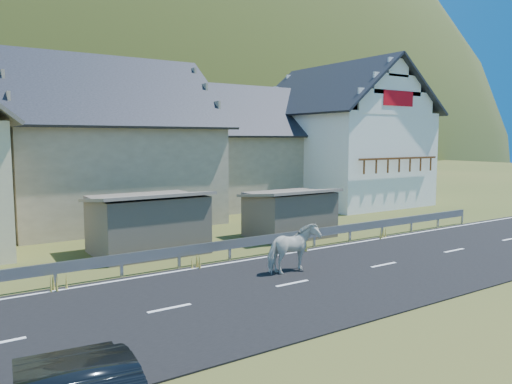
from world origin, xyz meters
TOP-DOWN VIEW (x-y plane):
  - ground at (0.00, 0.00)m, footprint 160.00×160.00m
  - road at (0.00, 0.00)m, footprint 60.00×7.00m
  - lane_markings at (0.00, 0.00)m, footprint 60.00×6.60m
  - guardrail at (-0.00, 3.68)m, footprint 28.10×0.09m
  - shed_left at (-2.00, 6.50)m, footprint 4.30×3.30m
  - shed_right at (4.50, 6.00)m, footprint 3.80×2.90m
  - house_stone_a at (-1.00, 15.00)m, footprint 10.80×9.80m
  - house_stone_b at (9.00, 17.00)m, footprint 9.80×8.80m
  - house_white at (15.00, 14.00)m, footprint 8.80×10.80m
  - horse at (0.82, 1.00)m, footprint 1.05×1.94m

SIDE VIEW (x-z plane):
  - ground at x=0.00m, z-range 0.00..0.00m
  - road at x=0.00m, z-range 0.00..0.04m
  - lane_markings at x=0.00m, z-range 0.04..0.05m
  - guardrail at x=0.00m, z-range 0.19..0.94m
  - horse at x=0.82m, z-range 0.04..1.61m
  - shed_right at x=4.50m, z-range -0.10..2.10m
  - shed_left at x=-2.00m, z-range -0.10..2.30m
  - house_stone_b at x=9.00m, z-range 0.19..8.29m
  - house_stone_a at x=-1.00m, z-range 0.18..9.08m
  - house_white at x=15.00m, z-range 0.21..9.91m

